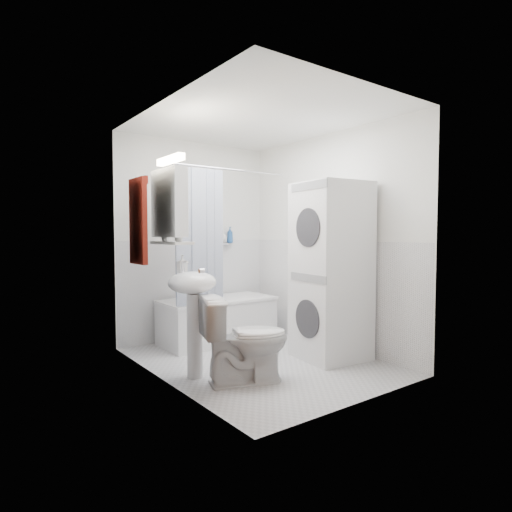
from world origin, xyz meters
TOP-DOWN VIEW (x-y plane):
  - floor at (0.00, 0.00)m, footprint 2.60×2.60m
  - room_walls at (0.00, 0.00)m, footprint 2.60×2.60m
  - wainscot at (0.00, 0.29)m, footprint 1.98×2.58m
  - door at (-0.95, -0.55)m, footprint 0.05×2.00m
  - bathtub at (0.08, 0.92)m, footprint 1.34×0.64m
  - tub_spout at (0.28, 1.25)m, footprint 0.04×0.12m
  - curtain_rod at (0.08, 0.66)m, footprint 1.52×0.02m
  - shower_curtain at (-0.30, 0.66)m, footprint 0.55×0.02m
  - sink at (-0.75, -0.04)m, footprint 0.44×0.37m
  - medicine_cabinet at (-0.90, 0.10)m, footprint 0.13×0.50m
  - shelf at (-0.89, 0.10)m, footprint 0.18×0.54m
  - shower_caddy at (0.33, 1.24)m, footprint 0.22×0.06m
  - towel at (-0.94, 0.75)m, footprint 0.07×0.36m
  - washer_dryer at (0.68, -0.33)m, footprint 0.72×0.71m
  - toilet at (-0.45, -0.41)m, footprint 0.85×0.64m
  - soap_pump at (-0.71, 0.25)m, footprint 0.08×0.17m
  - shelf_bottle at (-0.89, -0.05)m, footprint 0.07×0.18m
  - shelf_cup at (-0.89, 0.22)m, footprint 0.10×0.09m
  - shampoo_a at (0.35, 1.24)m, footprint 0.13×0.17m
  - shampoo_b at (0.47, 1.24)m, footprint 0.08×0.21m

SIDE VIEW (x-z plane):
  - floor at x=0.00m, z-range 0.00..0.00m
  - bathtub at x=0.08m, z-range 0.03..0.54m
  - toilet at x=-0.45m, z-range 0.00..0.74m
  - wainscot at x=0.00m, z-range -0.69..1.89m
  - sink at x=-0.75m, z-range 0.18..1.22m
  - tub_spout at x=0.28m, z-range 0.82..0.85m
  - washer_dryer at x=0.68m, z-range 0.00..1.80m
  - soap_pump at x=-0.71m, z-range 0.91..0.99m
  - door at x=-0.95m, z-range 0.00..2.00m
  - shower_caddy at x=0.33m, z-range 1.14..1.16m
  - shelf at x=-0.89m, z-range 1.19..1.21m
  - shampoo_b at x=0.47m, z-range 1.16..1.24m
  - shampoo_a at x=0.35m, z-range 1.16..1.29m
  - shelf_bottle at x=-0.89m, z-range 1.21..1.28m
  - shower_curtain at x=-0.30m, z-range 0.52..1.98m
  - shelf_cup at x=-0.89m, z-range 1.21..1.31m
  - towel at x=-0.94m, z-range 0.98..1.87m
  - room_walls at x=0.00m, z-range 0.19..2.79m
  - medicine_cabinet at x=-0.90m, z-range 1.21..1.92m
  - curtain_rod at x=0.08m, z-range 1.99..2.01m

